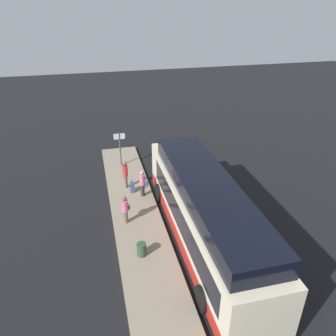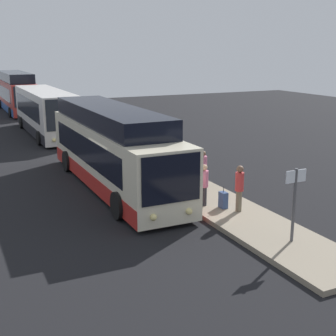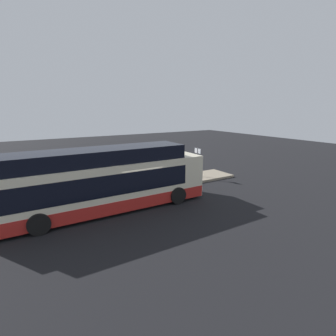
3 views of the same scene
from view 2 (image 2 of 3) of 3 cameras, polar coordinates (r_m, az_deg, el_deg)
ground at (r=20.13m, az=-5.13°, el=-3.58°), size 80.00×80.00×0.00m
platform at (r=21.24m, az=2.20°, el=-2.32°), size 20.00×2.59×0.18m
bus_lead at (r=21.42m, az=-6.80°, el=2.03°), size 12.18×2.79×3.65m
bus_second at (r=35.79m, az=-14.70°, el=6.55°), size 11.57×2.81×3.24m
bus_third at (r=49.76m, az=-17.97°, el=8.57°), size 11.90×2.75×3.90m
passenger_boarding at (r=20.90m, az=4.29°, el=0.09°), size 0.61×0.53×1.61m
passenger_waiting at (r=18.29m, az=4.35°, el=-1.86°), size 0.47×0.58×1.66m
passenger_with_bags at (r=17.75m, az=8.70°, el=-2.18°), size 0.44×0.44×1.79m
suitcase at (r=18.25m, az=6.75°, el=-3.89°), size 0.36×0.24×0.87m
sign_post at (r=15.21m, az=15.18°, el=-3.29°), size 0.10×0.76×2.41m
trash_bin at (r=23.10m, az=0.18°, el=0.14°), size 0.44×0.44×0.65m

